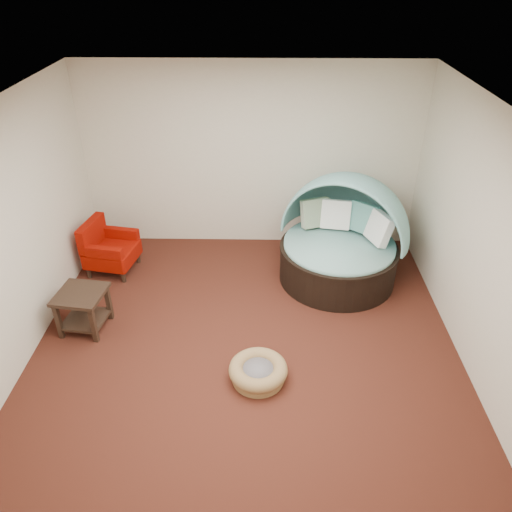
{
  "coord_description": "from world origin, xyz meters",
  "views": [
    {
      "loc": [
        0.2,
        -4.56,
        4.06
      ],
      "look_at": [
        0.11,
        0.6,
        0.86
      ],
      "focal_mm": 35.0,
      "sensor_mm": 36.0,
      "label": 1
    }
  ],
  "objects_px": {
    "side_table": "(83,305)",
    "red_armchair": "(108,248)",
    "canopy_daybed": "(342,233)",
    "pet_basket": "(258,371)"
  },
  "relations": [
    {
      "from": "red_armchair",
      "to": "pet_basket",
      "type": "bearing_deg",
      "value": -34.2
    },
    {
      "from": "pet_basket",
      "to": "red_armchair",
      "type": "distance_m",
      "value": 3.1
    },
    {
      "from": "canopy_daybed",
      "to": "side_table",
      "type": "height_order",
      "value": "canopy_daybed"
    },
    {
      "from": "pet_basket",
      "to": "side_table",
      "type": "xyz_separation_m",
      "value": [
        -2.15,
        0.84,
        0.23
      ]
    },
    {
      "from": "side_table",
      "to": "red_armchair",
      "type": "bearing_deg",
      "value": 92.11
    },
    {
      "from": "side_table",
      "to": "pet_basket",
      "type": "bearing_deg",
      "value": -21.36
    },
    {
      "from": "canopy_daybed",
      "to": "red_armchair",
      "type": "xyz_separation_m",
      "value": [
        -3.33,
        0.09,
        -0.34
      ]
    },
    {
      "from": "red_armchair",
      "to": "side_table",
      "type": "relative_size",
      "value": 1.23
    },
    {
      "from": "canopy_daybed",
      "to": "red_armchair",
      "type": "relative_size",
      "value": 2.83
    },
    {
      "from": "pet_basket",
      "to": "side_table",
      "type": "height_order",
      "value": "side_table"
    }
  ]
}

